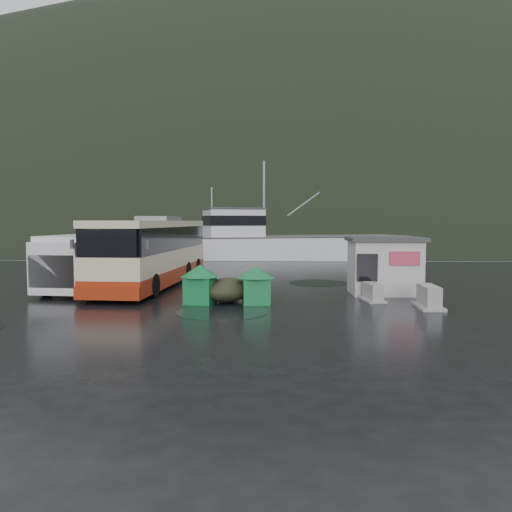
{
  "coord_description": "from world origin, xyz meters",
  "views": [
    {
      "loc": [
        3.38,
        -21.29,
        3.33
      ],
      "look_at": [
        2.47,
        1.97,
        1.7
      ],
      "focal_mm": 35.0,
      "sensor_mm": 36.0,
      "label": 1
    }
  ],
  "objects_px": {
    "coach_bus": "(154,285)",
    "jersey_barrier_a": "(372,301)",
    "waste_bin_left": "(200,304)",
    "fishing_trawler": "(294,256)",
    "jersey_barrier_b": "(429,308)",
    "ticket_kiosk": "(384,294)",
    "white_van": "(86,290)",
    "dome_tent": "(228,302)",
    "waste_bin_right": "(256,304)"
  },
  "relations": [
    {
      "from": "coach_bus",
      "to": "jersey_barrier_a",
      "type": "bearing_deg",
      "value": -21.68
    },
    {
      "from": "waste_bin_left",
      "to": "jersey_barrier_a",
      "type": "bearing_deg",
      "value": 7.82
    },
    {
      "from": "jersey_barrier_a",
      "to": "fishing_trawler",
      "type": "height_order",
      "value": "fishing_trawler"
    },
    {
      "from": "coach_bus",
      "to": "jersey_barrier_b",
      "type": "distance_m",
      "value": 13.8
    },
    {
      "from": "jersey_barrier_b",
      "to": "jersey_barrier_a",
      "type": "bearing_deg",
      "value": 137.54
    },
    {
      "from": "ticket_kiosk",
      "to": "waste_bin_left",
      "type": "bearing_deg",
      "value": -160.05
    },
    {
      "from": "jersey_barrier_a",
      "to": "jersey_barrier_b",
      "type": "height_order",
      "value": "jersey_barrier_b"
    },
    {
      "from": "jersey_barrier_b",
      "to": "white_van",
      "type": "bearing_deg",
      "value": 163.84
    },
    {
      "from": "jersey_barrier_a",
      "to": "fishing_trawler",
      "type": "xyz_separation_m",
      "value": [
        -2.3,
        27.1,
        0.0
      ]
    },
    {
      "from": "waste_bin_left",
      "to": "jersey_barrier_b",
      "type": "relative_size",
      "value": 0.91
    },
    {
      "from": "white_van",
      "to": "fishing_trawler",
      "type": "xyz_separation_m",
      "value": [
        10.88,
        24.42,
        0.0
      ]
    },
    {
      "from": "jersey_barrier_a",
      "to": "jersey_barrier_b",
      "type": "distance_m",
      "value": 2.47
    },
    {
      "from": "dome_tent",
      "to": "fishing_trawler",
      "type": "xyz_separation_m",
      "value": [
        3.74,
        27.55,
        0.0
      ]
    },
    {
      "from": "coach_bus",
      "to": "ticket_kiosk",
      "type": "distance_m",
      "value": 11.63
    },
    {
      "from": "coach_bus",
      "to": "white_van",
      "type": "xyz_separation_m",
      "value": [
        -2.8,
        -2.1,
        0.0
      ]
    },
    {
      "from": "coach_bus",
      "to": "jersey_barrier_a",
      "type": "distance_m",
      "value": 11.43
    },
    {
      "from": "jersey_barrier_b",
      "to": "fishing_trawler",
      "type": "relative_size",
      "value": 0.07
    },
    {
      "from": "waste_bin_right",
      "to": "jersey_barrier_b",
      "type": "bearing_deg",
      "value": -6.28
    },
    {
      "from": "waste_bin_left",
      "to": "coach_bus",
      "type": "bearing_deg",
      "value": 119.65
    },
    {
      "from": "dome_tent",
      "to": "fishing_trawler",
      "type": "distance_m",
      "value": 27.8
    },
    {
      "from": "waste_bin_left",
      "to": "waste_bin_right",
      "type": "distance_m",
      "value": 2.26
    },
    {
      "from": "jersey_barrier_a",
      "to": "jersey_barrier_b",
      "type": "xyz_separation_m",
      "value": [
        1.82,
        -1.67,
        0.0
      ]
    },
    {
      "from": "white_van",
      "to": "ticket_kiosk",
      "type": "xyz_separation_m",
      "value": [
        14.1,
        -0.63,
        0.0
      ]
    },
    {
      "from": "white_van",
      "to": "waste_bin_left",
      "type": "xyz_separation_m",
      "value": [
        6.08,
        -3.66,
        0.0
      ]
    },
    {
      "from": "white_van",
      "to": "dome_tent",
      "type": "xyz_separation_m",
      "value": [
        7.14,
        -3.12,
        0.0
      ]
    },
    {
      "from": "ticket_kiosk",
      "to": "jersey_barrier_b",
      "type": "relative_size",
      "value": 1.91
    },
    {
      "from": "coach_bus",
      "to": "jersey_barrier_b",
      "type": "bearing_deg",
      "value": -24.8
    },
    {
      "from": "white_van",
      "to": "waste_bin_left",
      "type": "height_order",
      "value": "white_van"
    },
    {
      "from": "waste_bin_left",
      "to": "jersey_barrier_a",
      "type": "xyz_separation_m",
      "value": [
        7.1,
        0.97,
        0.0
      ]
    },
    {
      "from": "jersey_barrier_a",
      "to": "fishing_trawler",
      "type": "bearing_deg",
      "value": 94.84
    },
    {
      "from": "coach_bus",
      "to": "dome_tent",
      "type": "relative_size",
      "value": 5.05
    },
    {
      "from": "waste_bin_left",
      "to": "fishing_trawler",
      "type": "height_order",
      "value": "fishing_trawler"
    },
    {
      "from": "white_van",
      "to": "jersey_barrier_a",
      "type": "xyz_separation_m",
      "value": [
        13.18,
        -2.68,
        0.0
      ]
    },
    {
      "from": "dome_tent",
      "to": "jersey_barrier_b",
      "type": "bearing_deg",
      "value": -8.84
    },
    {
      "from": "ticket_kiosk",
      "to": "white_van",
      "type": "bearing_deg",
      "value": 176.72
    },
    {
      "from": "dome_tent",
      "to": "jersey_barrier_a",
      "type": "height_order",
      "value": "dome_tent"
    },
    {
      "from": "white_van",
      "to": "waste_bin_left",
      "type": "bearing_deg",
      "value": -26.46
    },
    {
      "from": "waste_bin_right",
      "to": "ticket_kiosk",
      "type": "height_order",
      "value": "ticket_kiosk"
    },
    {
      "from": "waste_bin_left",
      "to": "jersey_barrier_a",
      "type": "height_order",
      "value": "waste_bin_left"
    },
    {
      "from": "waste_bin_left",
      "to": "waste_bin_right",
      "type": "xyz_separation_m",
      "value": [
        2.26,
        0.04,
        0.0
      ]
    },
    {
      "from": "white_van",
      "to": "waste_bin_left",
      "type": "relative_size",
      "value": 4.1
    },
    {
      "from": "dome_tent",
      "to": "ticket_kiosk",
      "type": "bearing_deg",
      "value": 19.74
    },
    {
      "from": "waste_bin_left",
      "to": "ticket_kiosk",
      "type": "bearing_deg",
      "value": 20.69
    },
    {
      "from": "jersey_barrier_b",
      "to": "coach_bus",
      "type": "bearing_deg",
      "value": 152.13
    },
    {
      "from": "waste_bin_left",
      "to": "jersey_barrier_a",
      "type": "relative_size",
      "value": 1.06
    },
    {
      "from": "waste_bin_left",
      "to": "dome_tent",
      "type": "height_order",
      "value": "waste_bin_left"
    },
    {
      "from": "jersey_barrier_a",
      "to": "jersey_barrier_b",
      "type": "relative_size",
      "value": 0.85
    },
    {
      "from": "ticket_kiosk",
      "to": "fishing_trawler",
      "type": "distance_m",
      "value": 25.25
    },
    {
      "from": "fishing_trawler",
      "to": "coach_bus",
      "type": "bearing_deg",
      "value": -127.51
    },
    {
      "from": "ticket_kiosk",
      "to": "fishing_trawler",
      "type": "relative_size",
      "value": 0.13
    }
  ]
}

